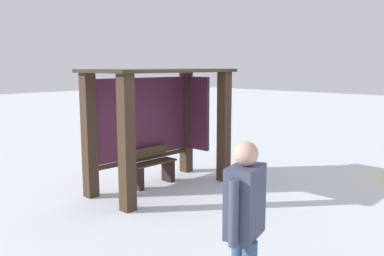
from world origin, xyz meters
TOP-DOWN VIEW (x-y plane):
  - ground_plane at (0.00, 0.00)m, footprint 60.00×60.00m
  - bus_shelter at (0.09, 0.17)m, footprint 2.93×1.48m
  - bench_left_inside at (0.00, 0.28)m, footprint 1.04×0.34m
  - person_walking at (-2.40, -3.77)m, footprint 0.63×0.40m

SIDE VIEW (x-z plane):
  - ground_plane at x=0.00m, z-range 0.00..0.00m
  - bench_left_inside at x=0.00m, z-range -0.03..0.74m
  - person_walking at x=-2.40m, z-range 0.16..1.91m
  - bus_shelter at x=0.09m, z-range 0.33..2.70m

